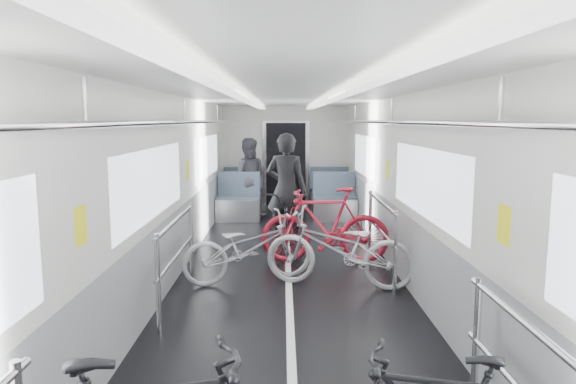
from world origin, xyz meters
name	(u,v)px	position (x,y,z in m)	size (l,w,h in m)	color
car_shell	(288,187)	(0.00, 1.78, 1.13)	(3.02, 14.01, 2.41)	black
bike_left_far	(249,248)	(-0.51, 0.93, 0.45)	(0.60, 1.71, 0.90)	#A6A5AA
bike_right_mid	(339,249)	(0.62, 0.70, 0.49)	(0.65, 1.86, 0.98)	#9F9FA4
bike_right_far	(325,225)	(0.54, 1.79, 0.56)	(0.52, 1.86, 1.12)	#AB1528
bike_aisle	(289,217)	(0.02, 2.87, 0.47)	(0.62, 1.78, 0.94)	black
person_standing	(286,189)	(-0.02, 2.97, 0.93)	(0.68, 0.45, 1.87)	black
person_seated	(248,177)	(-0.83, 5.46, 0.85)	(0.82, 0.64, 1.69)	#312F38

